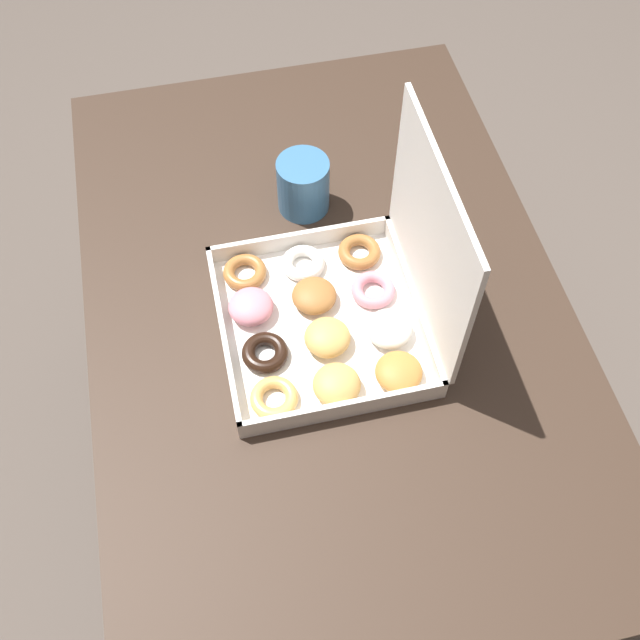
# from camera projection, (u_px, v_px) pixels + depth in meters

# --- Properties ---
(ground_plane) EXTENTS (8.00, 8.00, 0.00)m
(ground_plane) POSITION_uv_depth(u_px,v_px,m) (324.00, 470.00, 1.83)
(ground_plane) COLOR #564C44
(dining_table) EXTENTS (1.15, 0.77, 0.74)m
(dining_table) POSITION_uv_depth(u_px,v_px,m) (326.00, 336.00, 1.30)
(dining_table) COLOR #38281E
(dining_table) RESTS_ON ground_plane
(donut_box) EXTENTS (0.33, 0.32, 0.32)m
(donut_box) POSITION_uv_depth(u_px,v_px,m) (344.00, 307.00, 1.14)
(donut_box) COLOR white
(donut_box) RESTS_ON dining_table
(coffee_mug) EXTENTS (0.09, 0.09, 0.10)m
(coffee_mug) POSITION_uv_depth(u_px,v_px,m) (303.00, 185.00, 1.27)
(coffee_mug) COLOR teal
(coffee_mug) RESTS_ON dining_table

